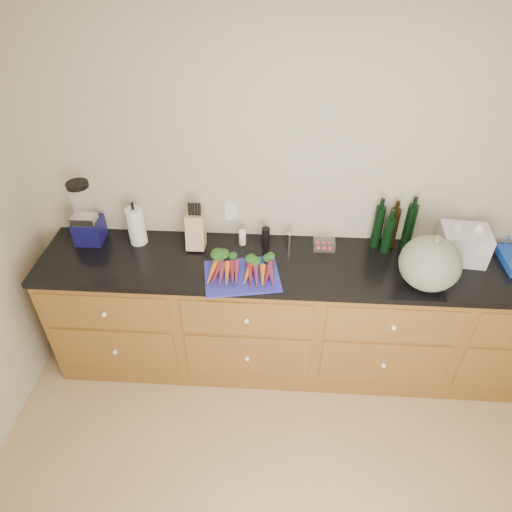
# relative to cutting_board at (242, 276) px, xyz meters

# --- Properties ---
(wall_back) EXTENTS (4.10, 0.05, 2.60)m
(wall_back) POSITION_rel_cutting_board_xyz_m (0.49, 0.48, 0.35)
(wall_back) COLOR #B9B199
(wall_back) RESTS_ON ground
(ceiling) EXTENTS (4.10, 3.30, 0.05)m
(ceiling) POSITION_rel_cutting_board_xyz_m (0.49, -1.14, 1.68)
(ceiling) COLOR white
(ceiling) RESTS_ON wall_back
(cabinets) EXTENTS (3.60, 0.64, 0.90)m
(cabinets) POSITION_rel_cutting_board_xyz_m (0.49, 0.16, -0.50)
(cabinets) COLOR brown
(cabinets) RESTS_ON ground
(countertop) EXTENTS (3.64, 0.62, 0.04)m
(countertop) POSITION_rel_cutting_board_xyz_m (0.49, 0.16, -0.03)
(countertop) COLOR black
(countertop) RESTS_ON cabinets
(cutting_board) EXTENTS (0.51, 0.42, 0.01)m
(cutting_board) POSITION_rel_cutting_board_xyz_m (0.00, 0.00, 0.00)
(cutting_board) COLOR #222699
(cutting_board) RESTS_ON countertop
(carrots) EXTENTS (0.41, 0.30, 0.06)m
(carrots) POSITION_rel_cutting_board_xyz_m (0.00, 0.04, 0.03)
(carrots) COLOR orange
(carrots) RESTS_ON cutting_board
(squash) EXTENTS (0.36, 0.36, 0.32)m
(squash) POSITION_rel_cutting_board_xyz_m (1.11, 0.00, 0.15)
(squash) COLOR #5C6958
(squash) RESTS_ON countertop
(blender_appliance) EXTENTS (0.18, 0.18, 0.44)m
(blender_appliance) POSITION_rel_cutting_board_xyz_m (-1.05, 0.32, 0.19)
(blender_appliance) COLOR #0F0E44
(blender_appliance) RESTS_ON countertop
(paper_towel) EXTENTS (0.12, 0.12, 0.26)m
(paper_towel) POSITION_rel_cutting_board_xyz_m (-0.73, 0.32, 0.12)
(paper_towel) COLOR silver
(paper_towel) RESTS_ON countertop
(knife_block) EXTENTS (0.12, 0.12, 0.24)m
(knife_block) POSITION_rel_cutting_board_xyz_m (-0.33, 0.30, 0.11)
(knife_block) COLOR tan
(knife_block) RESTS_ON countertop
(grinder_salt) EXTENTS (0.05, 0.05, 0.11)m
(grinder_salt) POSITION_rel_cutting_board_xyz_m (-0.02, 0.34, 0.05)
(grinder_salt) COLOR white
(grinder_salt) RESTS_ON countertop
(grinder_pepper) EXTENTS (0.05, 0.05, 0.13)m
(grinder_pepper) POSITION_rel_cutting_board_xyz_m (0.13, 0.34, 0.06)
(grinder_pepper) COLOR black
(grinder_pepper) RESTS_ON countertop
(canister_chrome) EXTENTS (0.04, 0.04, 0.10)m
(canister_chrome) POSITION_rel_cutting_board_xyz_m (0.29, 0.34, 0.04)
(canister_chrome) COLOR white
(canister_chrome) RESTS_ON countertop
(tomato_box) EXTENTS (0.14, 0.11, 0.06)m
(tomato_box) POSITION_rel_cutting_board_xyz_m (0.52, 0.33, 0.03)
(tomato_box) COLOR white
(tomato_box) RESTS_ON countertop
(bottles) EXTENTS (0.27, 0.14, 0.32)m
(bottles) POSITION_rel_cutting_board_xyz_m (0.95, 0.37, 0.14)
(bottles) COLOR black
(bottles) RESTS_ON countertop
(grocery_bag) EXTENTS (0.31, 0.26, 0.21)m
(grocery_bag) POSITION_rel_cutting_board_xyz_m (1.39, 0.28, 0.10)
(grocery_bag) COLOR silver
(grocery_bag) RESTS_ON countertop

